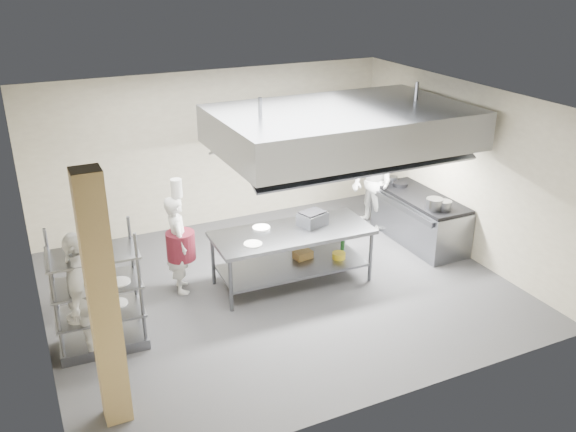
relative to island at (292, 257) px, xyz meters
name	(u,v)px	position (x,y,z in m)	size (l,w,h in m)	color
floor	(279,288)	(-0.28, -0.09, -0.46)	(7.00, 7.00, 0.00)	#3D3D40
ceiling	(278,102)	(-0.28, -0.09, 2.54)	(7.00, 7.00, 0.00)	silver
wall_back	(214,149)	(-0.28, 2.91, 1.04)	(7.00, 7.00, 0.00)	tan
wall_left	(30,244)	(-3.78, -0.09, 1.04)	(6.00, 6.00, 0.00)	tan
wall_right	(462,169)	(3.22, -0.09, 1.04)	(6.00, 6.00, 0.00)	tan
column	(103,303)	(-3.18, -1.99, 1.04)	(0.30, 0.30, 3.00)	tan
exhaust_hood	(342,127)	(1.02, 0.31, 1.94)	(4.00, 2.50, 0.60)	gray
hood_strip_a	(291,154)	(0.12, 0.31, 1.62)	(1.60, 0.12, 0.04)	white
hood_strip_b	(388,140)	(1.92, 0.31, 1.62)	(1.60, 0.12, 0.04)	white
wall_shelf	(301,140)	(1.52, 2.75, 1.04)	(1.50, 0.28, 0.04)	gray
island	(292,257)	(0.00, 0.00, 0.00)	(2.53, 1.06, 0.91)	gray
island_worktop	(292,233)	(0.00, 0.00, 0.42)	(2.53, 1.06, 0.06)	gray
island_undershelf	(292,265)	(0.00, 0.00, -0.16)	(2.33, 0.95, 0.04)	slate
pass_rack	(97,290)	(-3.08, -0.50, 0.40)	(1.14, 0.67, 1.71)	gray
cooking_range	(419,220)	(2.80, 0.41, -0.04)	(0.80, 2.00, 0.84)	gray
range_top	(421,197)	(2.80, 0.41, 0.41)	(0.78, 1.96, 0.06)	black
chef_head	(178,244)	(-1.70, 0.53, 0.34)	(0.58, 0.38, 1.60)	silver
chef_line	(372,183)	(2.32, 1.32, 0.46)	(0.89, 0.69, 1.83)	white
chef_plating	(82,296)	(-3.28, -0.62, 0.44)	(1.04, 0.43, 1.78)	silver
griddle	(312,219)	(0.40, 0.08, 0.56)	(0.42, 0.33, 0.21)	slate
wicker_basket	(303,255)	(0.25, 0.12, -0.07)	(0.29, 0.20, 0.13)	#9A693D
stockpot	(434,204)	(2.60, -0.20, 0.54)	(0.29, 0.29, 0.20)	gray
plate_stack	(100,310)	(-3.08, -0.50, 0.10)	(0.28, 0.28, 0.05)	white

